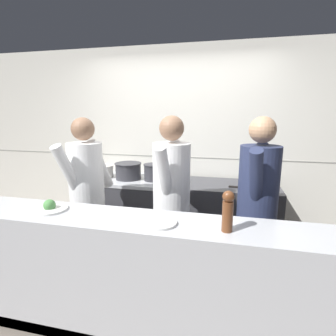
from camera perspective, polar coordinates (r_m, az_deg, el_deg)
ground_plane at (r=2.76m, az=-4.29°, el=-27.34°), size 14.00×14.00×0.00m
wall_back_tiled at (r=3.60m, az=2.39°, el=4.88°), size 8.00×0.06×2.60m
oven_range at (r=3.58m, az=-8.07°, el=-9.25°), size 1.08×0.71×0.91m
prep_counter at (r=3.37m, az=12.17°, el=-10.97°), size 1.23×0.65×0.90m
pass_counter at (r=2.21m, az=-4.72°, el=-22.97°), size 3.04×0.45×0.97m
stock_pot at (r=3.54m, az=-13.72°, el=-0.61°), size 0.25×0.25×0.16m
sauce_pot at (r=3.39m, az=-8.64°, el=-0.53°), size 0.34×0.34×0.21m
braising_pot at (r=3.28m, az=-3.21°, el=-0.83°), size 0.24×0.24×0.21m
chefs_knife at (r=3.10m, az=16.13°, el=-4.18°), size 0.41×0.05×0.02m
plated_dish_main at (r=2.34m, az=-24.34°, el=-7.86°), size 0.27×0.27×0.10m
plated_dish_appetiser at (r=1.90m, az=-1.86°, el=-11.82°), size 0.25×0.25×0.02m
pepper_mill at (r=1.78m, az=12.88°, el=-8.96°), size 0.08×0.08×0.28m
chef_head_cook at (r=2.81m, az=-17.21°, el=-5.08°), size 0.43×0.74×1.70m
chef_sous at (r=2.51m, az=0.76°, el=-6.29°), size 0.38×0.75×1.72m
chef_line at (r=2.49m, az=18.84°, el=-7.14°), size 0.42×0.75×1.72m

